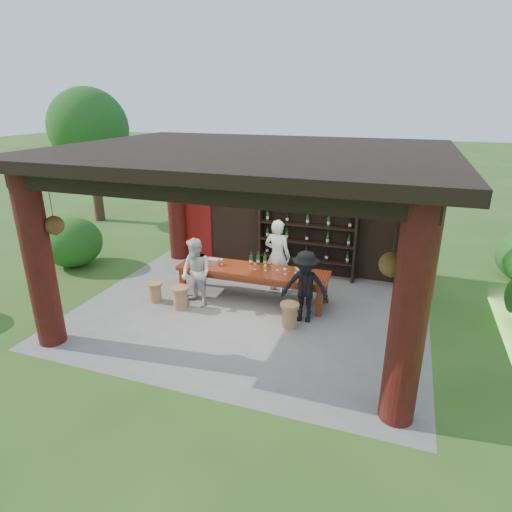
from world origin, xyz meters
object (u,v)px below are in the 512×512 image
(tasting_table, at_px, (253,274))
(host, at_px, (277,256))
(guest_woman, at_px, (196,273))
(napkin_basket, at_px, (213,262))
(stool_near_right, at_px, (289,314))
(stool_near_left, at_px, (180,297))
(guest_man, at_px, (305,287))
(stool_far_left, at_px, (155,292))
(wine_shelf, at_px, (307,234))

(tasting_table, bearing_deg, host, 59.52)
(host, relative_size, guest_woman, 1.14)
(napkin_basket, bearing_deg, host, 27.54)
(stool_near_right, bearing_deg, stool_near_left, -179.48)
(guest_man, bearing_deg, stool_near_left, -175.06)
(stool_near_right, relative_size, stool_far_left, 1.12)
(stool_far_left, bearing_deg, host, 31.66)
(host, bearing_deg, guest_woman, 50.93)
(stool_near_left, relative_size, host, 0.29)
(napkin_basket, bearing_deg, stool_far_left, -143.75)
(tasting_table, relative_size, stool_near_left, 6.78)
(guest_woman, distance_m, napkin_basket, 0.65)
(stool_near_right, bearing_deg, wine_shelf, 96.53)
(wine_shelf, distance_m, stool_far_left, 4.04)
(host, relative_size, guest_man, 1.15)
(tasting_table, height_order, guest_woman, guest_woman)
(stool_near_left, bearing_deg, host, 43.22)
(guest_woman, distance_m, guest_man, 2.44)
(stool_near_right, distance_m, host, 1.88)
(wine_shelf, xyz_separation_m, napkin_basket, (-1.78, -1.90, -0.30))
(guest_man, distance_m, napkin_basket, 2.38)
(tasting_table, height_order, stool_far_left, tasting_table)
(host, xyz_separation_m, guest_man, (0.97, -1.26, -0.12))
(host, height_order, guest_man, host)
(stool_near_right, distance_m, guest_woman, 2.28)
(guest_man, bearing_deg, stool_near_right, -125.30)
(stool_near_right, distance_m, guest_man, 0.64)
(tasting_table, bearing_deg, guest_woman, -147.41)
(guest_man, height_order, napkin_basket, guest_man)
(host, relative_size, napkin_basket, 6.81)
(stool_near_left, height_order, stool_far_left, stool_near_left)
(wine_shelf, relative_size, host, 1.43)
(stool_near_left, height_order, host, host)
(wine_shelf, bearing_deg, guest_man, -77.56)
(stool_far_left, bearing_deg, tasting_table, 22.50)
(tasting_table, distance_m, host, 0.80)
(host, bearing_deg, guest_man, 135.99)
(stool_near_right, relative_size, host, 0.29)
(wine_shelf, relative_size, guest_woman, 1.64)
(guest_woman, xyz_separation_m, napkin_basket, (0.12, 0.64, 0.05))
(tasting_table, bearing_deg, stool_near_right, -39.98)
(wine_shelf, height_order, stool_near_right, wine_shelf)
(stool_far_left, xyz_separation_m, guest_woman, (0.98, 0.16, 0.53))
(tasting_table, relative_size, napkin_basket, 13.35)
(tasting_table, distance_m, stool_near_right, 1.53)
(stool_near_left, distance_m, guest_man, 2.77)
(napkin_basket, bearing_deg, stool_near_left, -112.66)
(stool_near_left, bearing_deg, guest_woman, 46.57)
(tasting_table, height_order, guest_man, guest_man)
(stool_near_left, height_order, guest_man, guest_man)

